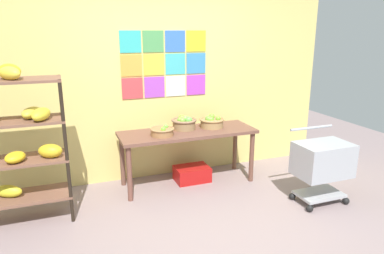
% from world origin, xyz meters
% --- Properties ---
extents(ground, '(9.30, 9.30, 0.00)m').
position_xyz_m(ground, '(0.00, 0.00, 0.00)').
color(ground, gray).
extents(back_wall_with_art, '(4.91, 0.07, 2.86)m').
position_xyz_m(back_wall_with_art, '(0.00, 1.68, 1.43)').
color(back_wall_with_art, '#DEC86E').
rests_on(back_wall_with_art, ground).
extents(banana_shelf_unit, '(1.01, 0.54, 1.63)m').
position_xyz_m(banana_shelf_unit, '(-1.69, 0.95, 0.93)').
color(banana_shelf_unit, black).
rests_on(banana_shelf_unit, ground).
extents(display_table, '(1.73, 0.59, 0.71)m').
position_xyz_m(display_table, '(0.28, 1.24, 0.62)').
color(display_table, brown).
rests_on(display_table, ground).
extents(fruit_basket_centre, '(0.32, 0.32, 0.16)m').
position_xyz_m(fruit_basket_centre, '(0.63, 1.30, 0.78)').
color(fruit_basket_centre, '#A07C4D').
rests_on(fruit_basket_centre, display_table).
extents(fruit_basket_right, '(0.29, 0.29, 0.12)m').
position_xyz_m(fruit_basket_right, '(-0.07, 1.16, 0.76)').
color(fruit_basket_right, '#9D6D43').
rests_on(fruit_basket_right, display_table).
extents(fruit_basket_left, '(0.32, 0.32, 0.18)m').
position_xyz_m(fruit_basket_left, '(0.27, 1.34, 0.79)').
color(fruit_basket_left, olive).
rests_on(fruit_basket_left, display_table).
extents(produce_crate_under_table, '(0.45, 0.31, 0.19)m').
position_xyz_m(produce_crate_under_table, '(0.35, 1.29, 0.10)').
color(produce_crate_under_table, '#AD1413').
rests_on(produce_crate_under_table, ground).
extents(shopping_cart, '(0.61, 0.46, 0.85)m').
position_xyz_m(shopping_cart, '(1.53, 0.21, 0.50)').
color(shopping_cart, black).
rests_on(shopping_cart, ground).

